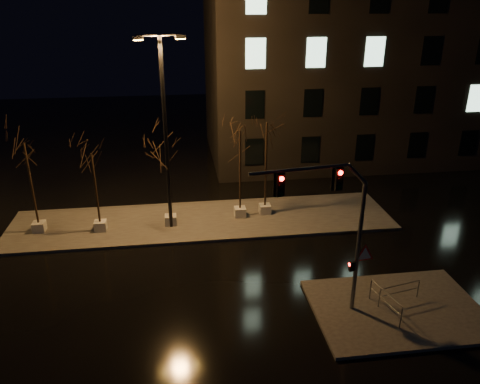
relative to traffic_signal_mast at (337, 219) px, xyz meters
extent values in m
plane|color=black|center=(-4.57, 3.39, -4.39)|extent=(90.00, 90.00, 0.00)
cube|color=#43413C|center=(-4.57, 9.39, -4.32)|extent=(22.00, 5.00, 0.15)
cube|color=#43413C|center=(2.93, -0.11, -4.32)|extent=(7.00, 5.00, 0.15)
cube|color=black|center=(9.43, 21.39, 3.11)|extent=(25.00, 12.00, 15.00)
cube|color=silver|center=(-13.63, 9.15, -3.97)|extent=(0.65, 0.65, 0.55)
cylinder|color=black|center=(-13.63, 9.15, -1.43)|extent=(0.11, 0.11, 4.53)
cube|color=silver|center=(-10.29, 8.81, -3.97)|extent=(0.65, 0.65, 0.55)
cylinder|color=black|center=(-10.29, 8.81, -1.72)|extent=(0.11, 0.11, 3.94)
cube|color=silver|center=(-6.43, 9.03, -3.97)|extent=(0.65, 0.65, 0.55)
cylinder|color=black|center=(-6.43, 9.03, -1.26)|extent=(0.11, 0.11, 4.87)
cube|color=silver|center=(-2.37, 9.55, -3.97)|extent=(0.65, 0.65, 0.55)
cylinder|color=black|center=(-2.37, 9.55, -1.35)|extent=(0.11, 0.11, 4.69)
cube|color=silver|center=(-0.84, 9.76, -3.97)|extent=(0.65, 0.65, 0.55)
cylinder|color=black|center=(-0.84, 9.76, -1.18)|extent=(0.11, 0.11, 5.01)
cylinder|color=#5B5E62|center=(1.04, 0.14, -1.44)|extent=(0.17, 0.17, 5.61)
cylinder|color=#5B5E62|center=(-1.59, -0.20, 2.15)|extent=(3.72, 0.61, 0.13)
cube|color=black|center=(-0.07, -0.01, 1.64)|extent=(0.30, 0.24, 0.84)
cube|color=black|center=(-2.30, -0.30, 1.64)|extent=(0.30, 0.24, 0.84)
cube|color=black|center=(0.83, 0.11, -2.19)|extent=(0.23, 0.19, 0.42)
cone|color=red|center=(1.32, 0.13, -1.72)|extent=(0.97, 0.15, 0.97)
sphere|color=#FF0C07|center=(1.04, 0.14, 1.92)|extent=(0.17, 0.17, 0.17)
cylinder|color=black|center=(-6.41, 8.77, 0.90)|extent=(0.21, 0.21, 10.29)
cylinder|color=black|center=(-6.41, 8.77, 6.05)|extent=(2.24, 0.56, 0.10)
cube|color=gold|center=(-7.42, 8.56, 5.90)|extent=(0.56, 0.39, 0.21)
cube|color=gold|center=(-5.40, 8.97, 5.90)|extent=(0.56, 0.39, 0.21)
cylinder|color=#5B5E62|center=(2.17, 0.06, -3.84)|extent=(0.04, 0.04, 0.81)
cylinder|color=#5B5E62|center=(4.10, 0.47, -3.84)|extent=(0.04, 0.04, 0.81)
cylinder|color=#5B5E62|center=(3.13, 0.27, -3.39)|extent=(1.94, 0.45, 0.04)
cylinder|color=#5B5E62|center=(3.13, 0.27, -3.75)|extent=(1.94, 0.45, 0.04)
cylinder|color=#5B5E62|center=(2.45, -1.34, -3.78)|extent=(0.05, 0.05, 0.92)
cylinder|color=#5B5E62|center=(2.03, 0.66, -3.78)|extent=(0.05, 0.05, 0.92)
cylinder|color=#5B5E62|center=(2.24, -0.34, -3.27)|extent=(0.46, 2.01, 0.04)
cylinder|color=#5B5E62|center=(2.24, -0.34, -3.68)|extent=(0.46, 2.01, 0.04)
camera|label=1|loc=(-5.78, -15.21, 7.74)|focal=35.00mm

